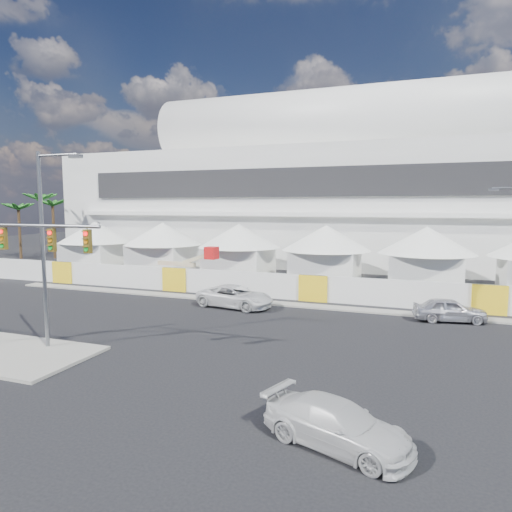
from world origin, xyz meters
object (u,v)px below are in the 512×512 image
(pickup_near, at_px, (337,424))
(streetlight_median, at_px, (46,237))
(sedan_silver, at_px, (450,310))
(boom_lift, at_px, (172,275))
(pickup_curb, at_px, (235,297))

(pickup_near, height_order, streetlight_median, streetlight_median)
(pickup_near, relative_size, streetlight_median, 0.49)
(streetlight_median, bearing_deg, sedan_silver, 34.29)
(pickup_near, relative_size, boom_lift, 0.63)
(pickup_near, bearing_deg, boom_lift, 58.88)
(streetlight_median, relative_size, boom_lift, 1.29)
(pickup_curb, distance_m, boom_lift, 10.51)
(sedan_silver, height_order, pickup_near, sedan_silver)
(sedan_silver, relative_size, boom_lift, 0.58)
(streetlight_median, distance_m, boom_lift, 19.04)
(sedan_silver, xyz_separation_m, pickup_near, (-3.94, -17.38, -0.06))
(sedan_silver, bearing_deg, streetlight_median, 113.36)
(pickup_near, bearing_deg, pickup_curb, 50.64)
(sedan_silver, relative_size, pickup_near, 0.93)
(sedan_silver, height_order, boom_lift, boom_lift)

